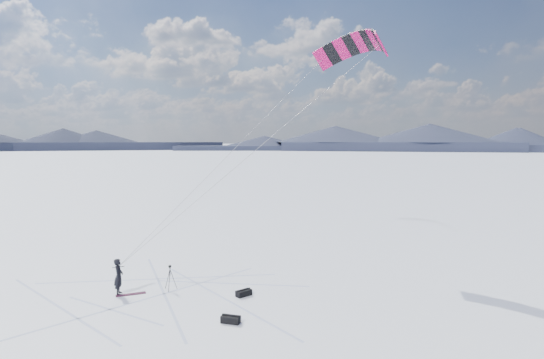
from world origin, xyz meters
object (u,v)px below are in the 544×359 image
object	(u,v)px
gear_bag_b	(231,319)
gear_bag_a	(244,293)
tripod	(170,274)
snowkiter	(119,294)
snowboard	(131,294)

from	to	relation	value
gear_bag_b	gear_bag_a	bearing A→B (deg)	100.69
tripod	gear_bag_b	size ratio (longest dim) A/B	1.47
snowkiter	gear_bag_a	xyz separation A→B (m)	(5.58, -1.92, 0.15)
gear_bag_b	tripod	bearing A→B (deg)	146.02
snowkiter	gear_bag_a	size ratio (longest dim) A/B	2.06
tripod	gear_bag_b	distance (m)	5.23
tripod	snowkiter	bearing A→B (deg)	167.20
snowboard	gear_bag_a	xyz separation A→B (m)	(5.05, -1.67, 0.13)
tripod	gear_bag_b	xyz separation A→B (m)	(2.03, -4.78, -0.63)
snowkiter	snowboard	world-z (taller)	snowkiter
tripod	snowboard	bearing A→B (deg)	174.63
tripod	gear_bag_b	bearing A→B (deg)	-78.67
snowkiter	gear_bag_a	world-z (taller)	snowkiter
snowkiter	tripod	xyz separation A→B (m)	(2.36, -0.04, 0.78)
tripod	gear_bag_b	world-z (taller)	tripod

